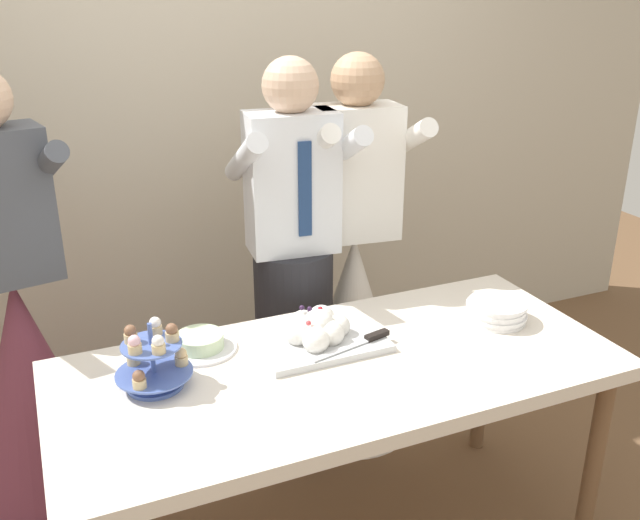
{
  "coord_description": "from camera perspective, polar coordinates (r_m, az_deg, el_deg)",
  "views": [
    {
      "loc": [
        -0.83,
        -1.74,
        1.9
      ],
      "look_at": [
        -0.01,
        0.15,
        1.07
      ],
      "focal_mm": 39.04,
      "sensor_mm": 36.0,
      "label": 1
    }
  ],
  "objects": [
    {
      "name": "person_guest",
      "position": [
        2.84,
        -22.96,
        -7.8
      ],
      "size": [
        0.58,
        0.57,
        1.66
      ],
      "color": "brown",
      "rests_on": "ground_plane"
    },
    {
      "name": "round_cake",
      "position": [
        2.33,
        -9.81,
        -6.74
      ],
      "size": [
        0.24,
        0.24,
        0.06
      ],
      "color": "white",
      "rests_on": "dessert_table"
    },
    {
      "name": "cupcake_stand",
      "position": [
        2.13,
        -13.57,
        -7.97
      ],
      "size": [
        0.23,
        0.23,
        0.21
      ],
      "color": "#4C66B2",
      "rests_on": "dessert_table"
    },
    {
      "name": "dessert_table",
      "position": [
        2.27,
        1.67,
        -10.07
      ],
      "size": [
        1.8,
        0.8,
        0.78
      ],
      "color": "silver",
      "rests_on": "ground_plane"
    },
    {
      "name": "rear_wall",
      "position": [
        3.29,
        -8.88,
        13.68
      ],
      "size": [
        5.2,
        0.1,
        2.9
      ],
      "primitive_type": "cube",
      "color": "beige",
      "rests_on": "ground_plane"
    },
    {
      "name": "person_groom",
      "position": [
        2.82,
        -2.18,
        -2.38
      ],
      "size": [
        0.5,
        0.53,
        1.66
      ],
      "color": "#232328",
      "rests_on": "ground_plane"
    },
    {
      "name": "plate_stack",
      "position": [
        2.56,
        14.26,
        -4.08
      ],
      "size": [
        0.21,
        0.22,
        0.08
      ],
      "color": "white",
      "rests_on": "dessert_table"
    },
    {
      "name": "main_cake_tray",
      "position": [
        2.33,
        -0.14,
        -5.95
      ],
      "size": [
        0.43,
        0.31,
        0.13
      ],
      "color": "silver",
      "rests_on": "dessert_table"
    },
    {
      "name": "person_bride",
      "position": [
        3.03,
        2.73,
        -4.03
      ],
      "size": [
        0.56,
        0.56,
        1.66
      ],
      "color": "white",
      "rests_on": "ground_plane"
    }
  ]
}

